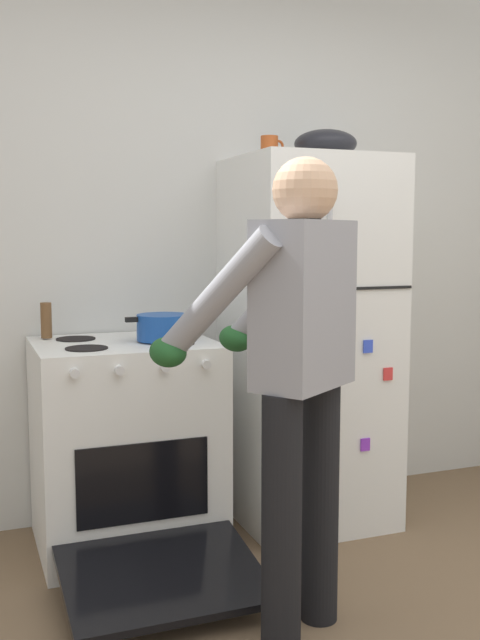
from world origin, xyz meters
name	(u,v)px	position (x,y,z in m)	size (l,w,h in m)	color
kitchen_wall_back	(207,235)	(0.00, 1.95, 1.35)	(6.00, 0.10, 2.70)	silver
refrigerator	(308,342)	(0.37, 1.57, 0.85)	(0.68, 0.72, 1.70)	white
stove_range	(127,447)	(-0.50, 1.55, 0.44)	(0.76, 1.21, 0.90)	white
person_cook	(293,356)	(-0.14, 0.64, 0.96)	(0.67, 0.72, 1.60)	black
red_pot	(163,327)	(-0.34, 1.52, 0.96)	(0.32, 0.22, 0.11)	#19479E
coffee_mug	(270,147)	(0.19, 1.62, 1.75)	(0.11, 0.08, 0.10)	#B24C1E
pepper_mill	(46,320)	(-0.80, 1.77, 0.98)	(0.05, 0.05, 0.16)	brown
mixing_bowl	(325,144)	(0.45, 1.57, 1.77)	(0.29, 0.29, 0.13)	black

